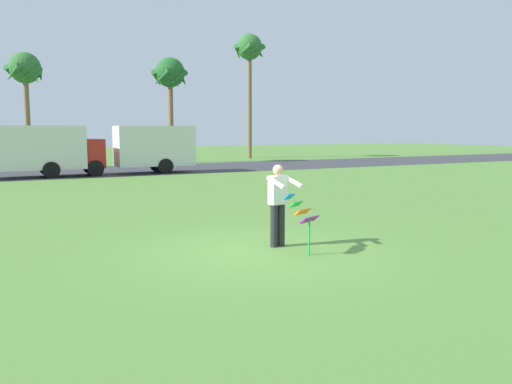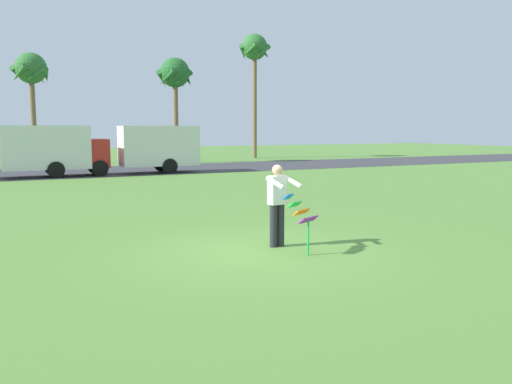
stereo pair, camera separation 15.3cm
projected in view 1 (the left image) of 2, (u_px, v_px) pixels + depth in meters
ground_plane at (260, 251)px, 10.61m from camera, size 120.00×120.00×0.00m
road_strip at (84, 172)px, 29.96m from camera, size 120.00×8.00×0.01m
person_kite_flyer at (278, 202)px, 10.92m from camera, size 0.59×0.69×1.73m
kite_held at (302, 214)px, 10.30m from camera, size 0.59×0.72×1.18m
parked_truck_white_box at (23, 150)px, 26.19m from camera, size 6.70×2.12×2.62m
parked_truck_red_cab at (140, 148)px, 28.85m from camera, size 6.75×2.24×2.62m
palm_tree_right_near at (25, 72)px, 35.50m from camera, size 2.58×2.71×7.62m
palm_tree_centre_far at (170, 77)px, 37.26m from camera, size 2.58×2.71×7.49m
palm_tree_far_left at (249, 53)px, 43.04m from camera, size 2.58×2.71×10.19m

